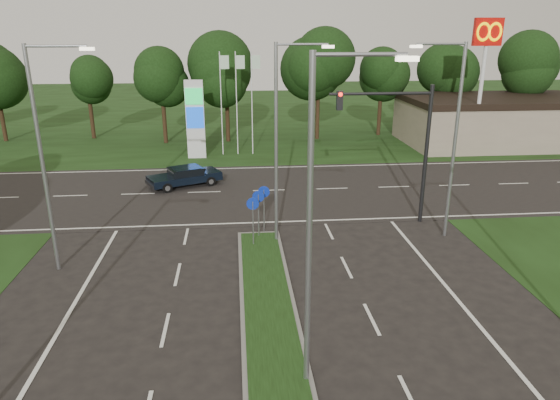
{
  "coord_description": "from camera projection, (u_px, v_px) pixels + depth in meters",
  "views": [
    {
      "loc": [
        -1.0,
        -5.59,
        9.38
      ],
      "look_at": [
        0.94,
        15.61,
        2.2
      ],
      "focal_mm": 32.0,
      "sensor_mm": 36.0,
      "label": 1
    }
  ],
  "objects": [
    {
      "name": "gas_pylon",
      "position": [
        198.0,
        117.0,
        38.2
      ],
      "size": [
        5.8,
        1.26,
        8.0
      ],
      "color": "silver",
      "rests_on": "ground"
    },
    {
      "name": "mcdonalds_sign",
      "position": [
        486.0,
        52.0,
        37.53
      ],
      "size": [
        2.2,
        0.47,
        10.4
      ],
      "color": "silver",
      "rests_on": "ground"
    },
    {
      "name": "median_signs",
      "position": [
        259.0,
        205.0,
        23.29
      ],
      "size": [
        1.16,
        1.76,
        2.38
      ],
      "color": "gray",
      "rests_on": "ground"
    },
    {
      "name": "verge_far",
      "position": [
        243.0,
        114.0,
        60.26
      ],
      "size": [
        160.0,
        50.0,
        0.02
      ],
      "primitive_type": "cube",
      "color": "black",
      "rests_on": "ground"
    },
    {
      "name": "streetlight_left_far",
      "position": [
        46.0,
        150.0,
        19.23
      ],
      "size": [
        2.53,
        0.22,
        9.0
      ],
      "color": "gray",
      "rests_on": "ground"
    },
    {
      "name": "streetlight_median_far",
      "position": [
        281.0,
        135.0,
        21.92
      ],
      "size": [
        2.53,
        0.22,
        9.0
      ],
      "color": "gray",
      "rests_on": "ground"
    },
    {
      "name": "streetlight_median_near",
      "position": [
        317.0,
        213.0,
        12.49
      ],
      "size": [
        2.53,
        0.22,
        9.0
      ],
      "color": "gray",
      "rests_on": "ground"
    },
    {
      "name": "commercial_building",
      "position": [
        498.0,
        121.0,
        43.59
      ],
      "size": [
        16.0,
        9.0,
        4.0
      ],
      "primitive_type": "cube",
      "color": "gray",
      "rests_on": "ground"
    },
    {
      "name": "streetlight_right_far",
      "position": [
        452.0,
        132.0,
        22.59
      ],
      "size": [
        2.53,
        0.22,
        9.0
      ],
      "rotation": [
        0.0,
        0.0,
        3.14
      ],
      "color": "gray",
      "rests_on": "ground"
    },
    {
      "name": "traffic_signal",
      "position": [
        402.0,
        134.0,
        24.48
      ],
      "size": [
        5.1,
        0.42,
        7.0
      ],
      "color": "black",
      "rests_on": "ground"
    },
    {
      "name": "cross_road",
      "position": [
        253.0,
        191.0,
        31.01
      ],
      "size": [
        160.0,
        12.0,
        0.02
      ],
      "primitive_type": "cube",
      "color": "black",
      "rests_on": "ground"
    },
    {
      "name": "treeline_far",
      "position": [
        245.0,
        63.0,
        43.87
      ],
      "size": [
        6.0,
        6.0,
        9.9
      ],
      "color": "black",
      "rests_on": "ground"
    },
    {
      "name": "navy_sedan",
      "position": [
        185.0,
        176.0,
        31.8
      ],
      "size": [
        4.83,
        3.54,
        1.23
      ],
      "rotation": [
        0.0,
        0.0,
        2.0
      ],
      "color": "black",
      "rests_on": "ground"
    }
  ]
}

